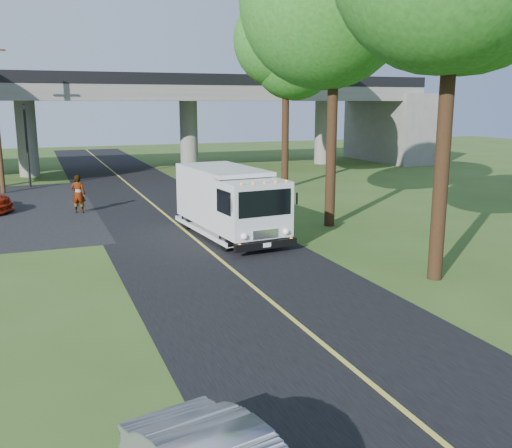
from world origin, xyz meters
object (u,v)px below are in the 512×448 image
tree_right_far (290,51)px  traffic_signal (26,137)px  pedestrian (78,194)px  step_van (229,200)px

tree_right_far → traffic_signal: bearing=157.9°
traffic_signal → tree_right_far: (15.21, -6.16, 5.10)m
traffic_signal → pedestrian: 10.49m
traffic_signal → pedestrian: traffic_signal is taller
pedestrian → traffic_signal: bearing=-56.0°
traffic_signal → step_van: bearing=-66.9°
tree_right_far → step_van: 15.28m
step_van → traffic_signal: bearing=107.8°
tree_right_far → step_van: (-7.78, -11.25, -6.81)m
traffic_signal → tree_right_far: 17.18m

